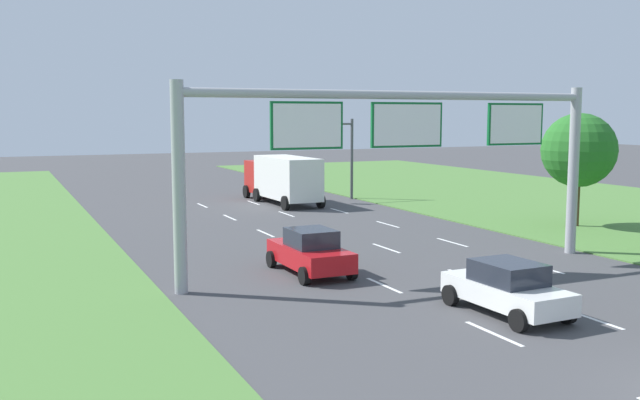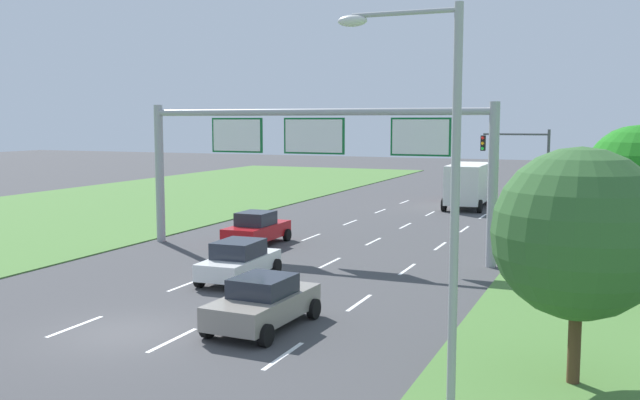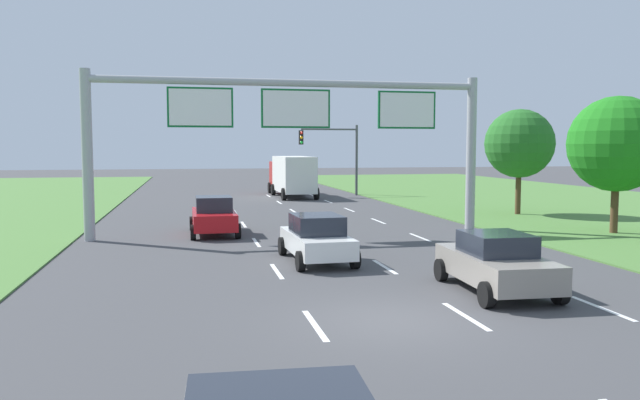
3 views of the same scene
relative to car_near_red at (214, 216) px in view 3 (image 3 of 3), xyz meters
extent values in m
plane|color=#424244|center=(3.33, -14.78, -0.82)|extent=(200.00, 200.00, 0.00)
cube|color=white|center=(1.58, -14.78, -0.82)|extent=(0.14, 2.40, 0.01)
cube|color=white|center=(1.58, -8.78, -0.82)|extent=(0.14, 2.40, 0.01)
cube|color=white|center=(1.58, -2.78, -0.82)|extent=(0.14, 2.40, 0.01)
cube|color=white|center=(1.58, 3.22, -0.82)|extent=(0.14, 2.40, 0.01)
cube|color=white|center=(1.58, 9.22, -0.82)|extent=(0.14, 2.40, 0.01)
cube|color=white|center=(1.58, 15.22, -0.82)|extent=(0.14, 2.40, 0.01)
cube|color=white|center=(1.58, 21.22, -0.82)|extent=(0.14, 2.40, 0.01)
cube|color=white|center=(5.08, -14.78, -0.82)|extent=(0.14, 2.40, 0.01)
cube|color=white|center=(5.08, -8.78, -0.82)|extent=(0.14, 2.40, 0.01)
cube|color=white|center=(5.08, -2.78, -0.82)|extent=(0.14, 2.40, 0.01)
cube|color=white|center=(5.08, 3.22, -0.82)|extent=(0.14, 2.40, 0.01)
cube|color=white|center=(5.08, 9.22, -0.82)|extent=(0.14, 2.40, 0.01)
cube|color=white|center=(5.08, 15.22, -0.82)|extent=(0.14, 2.40, 0.01)
cube|color=white|center=(5.08, 21.22, -0.82)|extent=(0.14, 2.40, 0.01)
cube|color=white|center=(8.58, -14.78, -0.82)|extent=(0.14, 2.40, 0.01)
cube|color=white|center=(8.58, -8.78, -0.82)|extent=(0.14, 2.40, 0.01)
cube|color=white|center=(8.58, -2.78, -0.82)|extent=(0.14, 2.40, 0.01)
cube|color=white|center=(8.58, 3.22, -0.82)|extent=(0.14, 2.40, 0.01)
cube|color=white|center=(8.58, 9.22, -0.82)|extent=(0.14, 2.40, 0.01)
cube|color=white|center=(8.58, 15.22, -0.82)|extent=(0.14, 2.40, 0.01)
cube|color=white|center=(8.58, 21.22, -0.82)|extent=(0.14, 2.40, 0.01)
cube|color=red|center=(0.00, 0.03, -0.14)|extent=(1.85, 4.29, 0.71)
cube|color=#232833|center=(0.00, -0.09, 0.54)|extent=(1.55, 1.82, 0.65)
cylinder|color=black|center=(-0.94, 1.61, -0.50)|extent=(0.23, 0.64, 0.64)
cylinder|color=black|center=(0.91, 1.62, -0.50)|extent=(0.23, 0.64, 0.64)
cylinder|color=black|center=(-0.91, -1.57, -0.50)|extent=(0.23, 0.64, 0.64)
cylinder|color=black|center=(0.94, -1.55, -0.50)|extent=(0.23, 0.64, 0.64)
cube|color=gray|center=(6.90, -12.70, -0.15)|extent=(2.03, 4.24, 0.70)
cube|color=#232833|center=(6.90, -12.70, 0.48)|extent=(1.62, 1.89, 0.56)
cylinder|color=black|center=(6.02, -11.13, -0.50)|extent=(0.25, 0.65, 0.64)
cylinder|color=black|center=(7.92, -11.21, -0.50)|extent=(0.25, 0.65, 0.64)
cylinder|color=black|center=(5.89, -14.19, -0.50)|extent=(0.25, 0.65, 0.64)
cylinder|color=black|center=(7.79, -14.27, -0.50)|extent=(0.25, 0.65, 0.64)
cube|color=white|center=(3.12, -7.38, -0.18)|extent=(1.88, 4.22, 0.64)
cube|color=#232833|center=(3.13, -7.43, 0.45)|extent=(1.62, 2.02, 0.63)
cylinder|color=black|center=(2.19, -5.88, -0.50)|extent=(0.24, 0.65, 0.64)
cylinder|color=black|center=(3.95, -5.82, -0.50)|extent=(0.24, 0.65, 0.64)
cylinder|color=black|center=(2.30, -8.94, -0.50)|extent=(0.24, 0.65, 0.64)
cylinder|color=black|center=(4.06, -8.87, -0.50)|extent=(0.24, 0.65, 0.64)
cube|color=#B21E19|center=(6.72, 23.65, 0.73)|extent=(2.24, 2.15, 2.20)
cube|color=silver|center=(6.81, 19.34, 0.97)|extent=(2.49, 6.27, 2.68)
cylinder|color=black|center=(5.58, 24.13, -0.37)|extent=(0.30, 0.91, 0.90)
cylinder|color=black|center=(7.84, 24.18, -0.37)|extent=(0.30, 0.91, 0.90)
cylinder|color=black|center=(5.55, 21.83, -0.37)|extent=(0.30, 0.91, 0.90)
cylinder|color=black|center=(7.96, 21.88, -0.37)|extent=(0.30, 0.91, 0.90)
cylinder|color=black|center=(5.65, 16.80, -0.37)|extent=(0.30, 0.91, 0.90)
cylinder|color=black|center=(8.07, 16.85, -0.37)|extent=(0.30, 0.91, 0.90)
cylinder|color=#9EA0A5|center=(-5.07, -0.94, 2.68)|extent=(0.44, 0.44, 7.00)
cylinder|color=#9EA0A5|center=(11.73, -0.94, 2.68)|extent=(0.44, 0.44, 7.00)
cylinder|color=#9EA0A5|center=(3.33, -0.94, 5.78)|extent=(16.80, 0.32, 0.32)
cube|color=#0C5B28|center=(-0.52, -0.94, 4.68)|extent=(2.72, 0.12, 1.67)
cube|color=white|center=(-0.52, -1.01, 4.68)|extent=(2.56, 0.01, 1.51)
cube|color=#0C5B28|center=(3.53, -0.94, 4.68)|extent=(3.01, 0.12, 1.67)
cube|color=white|center=(3.53, -1.01, 4.68)|extent=(2.85, 0.01, 1.51)
cube|color=#0C5B28|center=(8.58, -0.94, 4.68)|extent=(2.68, 0.12, 1.67)
cube|color=white|center=(8.58, -1.01, 4.68)|extent=(2.52, 0.01, 1.51)
cylinder|color=#47494F|center=(12.08, 20.43, 1.98)|extent=(0.20, 0.20, 5.60)
cylinder|color=#47494F|center=(9.83, 20.43, 4.43)|extent=(4.50, 0.14, 0.14)
cube|color=black|center=(7.58, 20.43, 3.78)|extent=(0.32, 0.36, 1.10)
sphere|color=red|center=(7.58, 20.23, 4.15)|extent=(0.22, 0.22, 0.22)
sphere|color=orange|center=(7.58, 20.23, 3.78)|extent=(0.22, 0.22, 0.22)
sphere|color=green|center=(7.58, 20.23, 3.41)|extent=(0.22, 0.22, 0.22)
cylinder|color=#513823|center=(17.35, -3.59, 0.38)|extent=(0.33, 0.33, 2.41)
sphere|color=#1D761A|center=(17.35, -3.59, 3.16)|extent=(4.20, 4.20, 4.20)
cylinder|color=#513823|center=(17.19, 4.38, 0.48)|extent=(0.31, 0.31, 2.60)
sphere|color=#246623|center=(17.19, 4.38, 3.23)|extent=(3.86, 3.86, 3.86)
camera|label=1|loc=(-10.39, -23.86, 5.06)|focal=40.00mm
camera|label=2|loc=(16.54, -31.30, 5.39)|focal=40.00mm
camera|label=3|loc=(-1.03, -27.71, 3.02)|focal=35.00mm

